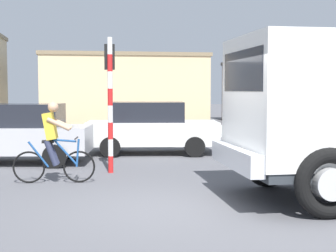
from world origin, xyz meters
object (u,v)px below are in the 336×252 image
traffic_light_pole (110,86)px  car_red_near (151,127)px  car_white_mid (16,133)px  cyclist (53,142)px

traffic_light_pole → car_red_near: bearing=66.9°
car_white_mid → traffic_light_pole: bearing=-37.3°
cyclist → traffic_light_pole: size_ratio=0.54×
car_red_near → car_white_mid: 4.11m
traffic_light_pole → car_red_near: traffic_light_pole is taller
cyclist → traffic_light_pole: traffic_light_pole is taller
traffic_light_pole → car_white_mid: bearing=142.7°
car_red_near → car_white_mid: bearing=-159.1°
car_white_mid → cyclist: bearing=-69.1°
cyclist → traffic_light_pole: bearing=43.7°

